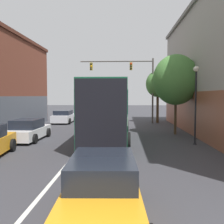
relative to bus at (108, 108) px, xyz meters
The scene contains 9 objects.
lane_center_line 2.50m from the bus, behind, with size 0.14×41.97×0.01m.
bus is the anchor object (origin of this frame).
hatchback_foreground 11.02m from the bus, 87.08° to the right, with size 2.06×4.61×1.46m.
parked_car_left_near 12.23m from the bus, 116.49° to the left, with size 2.09×4.26×1.36m.
parked_car_left_mid 5.41m from the bus, behind, with size 1.99×4.45×1.39m.
traffic_signal_gantry 11.59m from the bus, 80.45° to the left, with size 7.77×0.36×6.85m.
street_lamp 5.46m from the bus, 11.85° to the right, with size 0.34×0.34×4.66m.
street_tree_near 6.16m from the bus, 32.08° to the left, with size 3.44×3.09×6.00m.
street_tree_far 12.69m from the bus, 68.08° to the left, with size 2.57×2.31×5.60m.
Camera 1 is at (2.42, -1.96, 2.90)m, focal length 42.00 mm.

